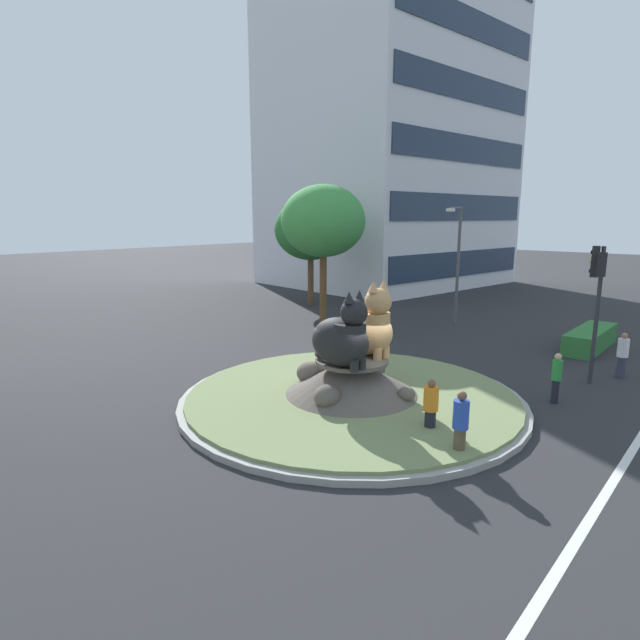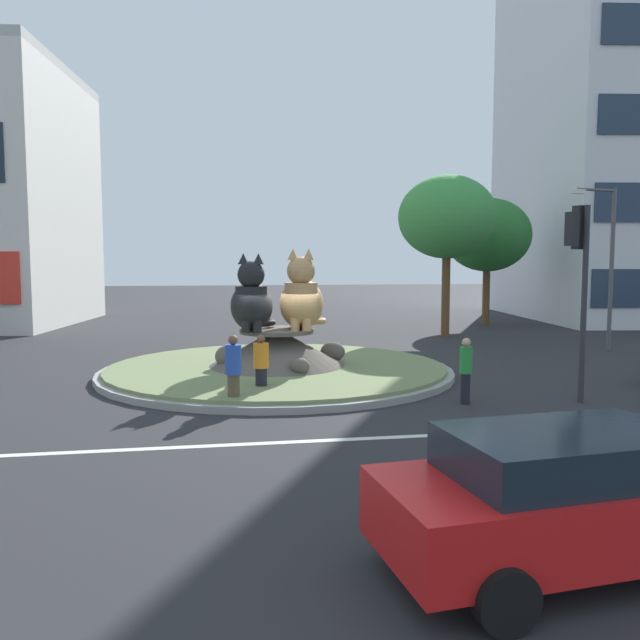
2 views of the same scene
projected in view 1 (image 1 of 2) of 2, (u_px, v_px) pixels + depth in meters
name	position (u px, v px, depth m)	size (l,w,h in m)	color
ground_plane	(351.00, 401.00, 16.47)	(160.00, 160.00, 0.00)	#28282B
lane_centreline	(615.00, 478.00, 11.65)	(112.00, 0.20, 0.01)	silver
roundabout_island	(351.00, 389.00, 16.40)	(10.79, 10.79, 1.40)	gray
cat_statue_black	(343.00, 338.00, 15.30)	(1.56, 2.30, 2.31)	black
cat_statue_calico	(367.00, 327.00, 16.57)	(1.80, 2.44, 2.46)	tan
traffic_light_mast	(597.00, 284.00, 17.54)	(0.70, 0.63, 4.81)	#2D2D33
office_tower	(390.00, 76.00, 43.06)	(19.63, 17.50, 34.44)	silver
clipped_hedge_strip	(590.00, 339.00, 22.94)	(4.44, 1.20, 0.90)	#2D7033
broadleaf_tree_behind_island	(310.00, 230.00, 33.56)	(4.67, 4.67, 6.94)	brown
second_tree_near_tower	(323.00, 221.00, 27.47)	(4.50, 4.50, 7.46)	brown
streetlight_arm	(457.00, 256.00, 27.48)	(2.06, 0.50, 6.31)	#4C4C51
pedestrian_orange_shirt	(431.00, 407.00, 13.71)	(0.40, 0.40, 1.59)	black
pedestrian_blue_shirt	(460.00, 424.00, 12.37)	(0.38, 0.38, 1.74)	brown
pedestrian_green_shirt	(556.00, 377.00, 16.18)	(0.30, 0.30, 1.62)	black
pedestrian_white_shirt	(623.00, 354.00, 18.78)	(0.38, 0.38, 1.67)	#33384C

